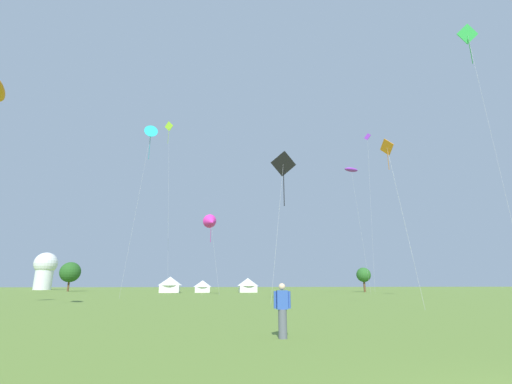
% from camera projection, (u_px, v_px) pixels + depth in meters
% --- Properties ---
extents(kite_magenta_delta, '(3.03, 2.99, 12.91)m').
position_uv_depth(kite_magenta_delta, '(211.00, 222.00, 56.81)').
color(kite_magenta_delta, '#E02DA3').
rests_on(kite_magenta_delta, ground).
extents(kite_orange_diamond, '(0.96, 2.14, 13.04)m').
position_uv_depth(kite_orange_diamond, '(388.00, 152.00, 27.67)').
color(kite_orange_diamond, orange).
rests_on(kite_orange_diamond, ground).
extents(kite_cyan_delta, '(2.97, 2.19, 23.23)m').
position_uv_depth(kite_cyan_delta, '(151.00, 134.00, 48.87)').
color(kite_cyan_delta, '#1EB7CC').
rests_on(kite_cyan_delta, ground).
extents(kite_purple_diamond, '(2.67, 2.83, 31.42)m').
position_uv_depth(kite_purple_diamond, '(368.00, 143.00, 69.67)').
color(kite_purple_diamond, purple).
rests_on(kite_purple_diamond, ground).
extents(kite_green_diamond, '(2.46, 2.17, 31.14)m').
position_uv_depth(kite_green_diamond, '(468.00, 38.00, 40.19)').
color(kite_green_diamond, green).
rests_on(kite_green_diamond, ground).
extents(kite_purple_parafoil, '(2.99, 1.82, 22.06)m').
position_uv_depth(kite_purple_parafoil, '(351.00, 170.00, 62.41)').
color(kite_purple_parafoil, purple).
rests_on(kite_purple_parafoil, ground).
extents(kite_lime_diamond, '(2.77, 2.37, 31.71)m').
position_uv_depth(kite_lime_diamond, '(169.00, 132.00, 65.59)').
color(kite_lime_diamond, '#99DB2D').
rests_on(kite_lime_diamond, ground).
extents(kite_black_diamond, '(3.14, 2.33, 14.95)m').
position_uv_depth(kite_black_diamond, '(283.00, 166.00, 35.55)').
color(kite_black_diamond, black).
rests_on(kite_black_diamond, ground).
extents(person_spectator, '(0.57, 0.28, 1.73)m').
position_uv_depth(person_spectator, '(282.00, 311.00, 11.35)').
color(person_spectator, '#565B66').
rests_on(person_spectator, ground).
extents(festival_tent_center, '(4.80, 4.80, 3.12)m').
position_uv_depth(festival_tent_center, '(170.00, 284.00, 69.99)').
color(festival_tent_center, white).
rests_on(festival_tent_center, ground).
extents(festival_tent_left, '(3.70, 3.70, 2.41)m').
position_uv_depth(festival_tent_left, '(203.00, 286.00, 70.78)').
color(festival_tent_left, white).
rests_on(festival_tent_left, ground).
extents(festival_tent_right, '(4.43, 4.43, 2.88)m').
position_uv_depth(festival_tent_right, '(248.00, 284.00, 72.12)').
color(festival_tent_right, white).
rests_on(festival_tent_right, ground).
extents(observatory_dome, '(6.40, 6.40, 10.80)m').
position_uv_depth(observatory_dome, '(45.00, 269.00, 102.40)').
color(observatory_dome, white).
rests_on(observatory_dome, ground).
extents(tree_distant_left, '(4.67, 4.67, 6.74)m').
position_uv_depth(tree_distant_left, '(70.00, 272.00, 81.88)').
color(tree_distant_left, brown).
rests_on(tree_distant_left, ground).
extents(tree_distant_right, '(3.08, 3.08, 5.17)m').
position_uv_depth(tree_distant_right, '(364.00, 275.00, 75.53)').
color(tree_distant_right, brown).
rests_on(tree_distant_right, ground).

